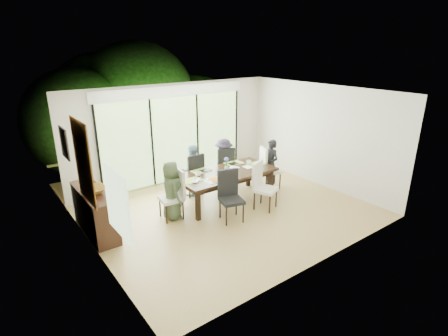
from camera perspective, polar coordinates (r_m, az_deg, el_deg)
floor at (r=8.11m, az=1.06°, el=-7.18°), size 6.00×5.00×0.01m
ceiling at (r=7.31m, az=1.19°, el=12.16°), size 6.00×5.00×0.01m
wall_back at (r=9.64m, az=-8.07°, el=5.59°), size 6.00×0.02×2.70m
wall_front at (r=5.94m, az=16.10°, el=-3.99°), size 6.00×0.02×2.70m
wall_left at (r=6.34m, az=-21.02°, el=-3.06°), size 0.02×5.00×2.70m
wall_right at (r=9.67m, az=15.45°, el=5.12°), size 0.02×5.00×2.70m
glass_doors at (r=9.64m, az=-7.91°, el=4.68°), size 4.20×0.02×2.30m
blinds_header at (r=9.38m, az=-8.25°, el=12.36°), size 4.40×0.06×0.28m
mullion_a at (r=8.86m, az=-19.83°, el=2.36°), size 0.05×0.04×2.30m
mullion_b at (r=9.33m, az=-11.65°, el=3.96°), size 0.05×0.04×2.30m
mullion_c at (r=9.97m, az=-4.35°, el=5.31°), size 0.05×0.04×2.30m
mullion_d at (r=10.76m, az=1.99°, el=6.42°), size 0.05×0.04×2.30m
side_window at (r=5.22m, az=-17.03°, el=-5.62°), size 0.02×0.90×1.00m
deck at (r=10.80m, az=-10.00°, el=-0.75°), size 6.00×1.80×0.10m
rail_top at (r=11.31m, az=-12.03°, el=3.24°), size 6.00×0.08×0.06m
foliage_left at (r=11.46m, az=-22.73°, el=6.96°), size 3.20×3.20×3.20m
foliage_mid at (r=12.64m, az=-13.90°, el=10.61°), size 4.00×4.00×4.00m
foliage_right at (r=12.84m, az=-4.80°, el=8.79°), size 2.80×2.80×2.80m
foliage_far at (r=12.98m, az=-19.18°, el=9.52°), size 3.60×3.60×3.60m
table_top at (r=8.36m, az=0.32°, el=-0.82°), size 2.45×1.12×0.06m
table_apron at (r=8.39m, az=0.32°, el=-1.41°), size 2.24×0.92×0.10m
table_leg_fl at (r=7.62m, az=-4.27°, el=-6.11°), size 0.09×0.09×0.70m
table_leg_fr at (r=8.85m, az=7.60°, el=-2.46°), size 0.09×0.09×0.70m
table_leg_bl at (r=8.30m, az=-7.48°, el=-4.00°), size 0.09×0.09×0.70m
table_leg_br at (r=9.44m, az=4.00°, el=-0.90°), size 0.09×0.09×0.70m
chair_left_end at (r=7.69m, az=-8.69°, el=-4.34°), size 0.52×0.52×1.12m
chair_right_end at (r=9.34m, az=7.70°, el=0.10°), size 0.62×0.62×1.12m
chair_far_left at (r=8.85m, az=-5.33°, el=-0.93°), size 0.48×0.48×1.12m
chair_far_right at (r=9.37m, az=-0.11°, el=0.34°), size 0.59×0.59×1.12m
chair_near_left at (r=7.51m, az=1.25°, el=-4.71°), size 0.58×0.58×1.12m
chair_near_right at (r=8.11m, az=6.85°, el=-2.95°), size 0.62×0.62×1.12m
person_left_end at (r=7.66m, az=-8.60°, el=-3.65°), size 0.45×0.65×1.31m
person_right_end at (r=9.30m, az=7.64°, el=0.64°), size 0.41×0.63×1.31m
person_far_left at (r=8.80m, az=-5.28°, el=-0.38°), size 0.63×0.42×1.31m
person_far_right at (r=9.32m, az=-0.04°, el=0.87°), size 0.67×0.48×1.31m
placemat_left at (r=7.85m, az=-5.24°, el=-2.02°), size 0.45×0.33×0.01m
placemat_right at (r=8.92m, az=5.21°, el=0.65°), size 0.45×0.33×0.01m
placemat_far_l at (r=8.42m, az=-3.77°, el=-0.48°), size 0.45×0.33×0.01m
placemat_far_r at (r=8.96m, az=1.60°, el=0.83°), size 0.45×0.33×0.01m
placemat_paper at (r=7.82m, az=-1.59°, el=-2.04°), size 0.45×0.33×0.01m
tablet_far_l at (r=8.43m, az=-3.01°, el=-0.37°), size 0.26×0.18×0.01m
tablet_far_r at (r=8.90m, az=1.54°, el=0.73°), size 0.24×0.17×0.01m
papers at (r=8.73m, az=4.20°, el=0.25°), size 0.31×0.22×0.00m
platter_base at (r=7.82m, az=-1.59°, el=-1.94°), size 0.26×0.26×0.02m
platter_snacks at (r=7.81m, az=-1.59°, el=-1.81°), size 0.20×0.20×0.01m
vase at (r=8.40m, az=0.39°, el=-0.07°), size 0.08×0.08×0.12m
hyacinth_stems at (r=8.36m, az=0.39°, el=0.72°), size 0.04×0.04×0.16m
hyacinth_blooms at (r=8.32m, az=0.39°, el=1.39°), size 0.11×0.11×0.11m
laptop at (r=7.82m, az=-4.23°, el=-2.01°), size 0.40×0.38×0.03m
cup_a at (r=8.08m, az=-4.30°, el=-1.02°), size 0.18×0.18×0.10m
cup_b at (r=8.35m, az=1.56°, el=-0.30°), size 0.13×0.13×0.09m
cup_c at (r=8.88m, az=4.07°, el=0.92°), size 0.14×0.14×0.10m
book at (r=8.53m, az=1.46°, el=-0.13°), size 0.25×0.28×0.02m
sideboard at (r=7.55m, az=-20.34°, el=-6.76°), size 0.45×1.62×0.91m
bowl at (r=7.26m, az=-20.58°, el=-3.42°), size 0.48×0.48×0.12m
candlestick_base at (r=7.68m, az=-21.53°, el=-2.59°), size 0.10×0.10×0.04m
candlestick_shaft at (r=7.48m, az=-22.13°, el=1.93°), size 0.02×0.02×1.26m
candlestick_pan at (r=7.33m, az=-22.75°, el=6.59°), size 0.10×0.10×0.03m
candle at (r=7.32m, az=-22.81°, el=7.05°), size 0.04×0.04×0.10m
tapestry at (r=6.60m, az=-22.04°, el=0.93°), size 0.02×1.00×1.50m
art_frame at (r=7.81m, az=-24.65°, el=3.70°), size 0.03×0.55×0.65m
art_canvas at (r=7.81m, az=-24.51°, el=3.73°), size 0.01×0.45×0.55m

